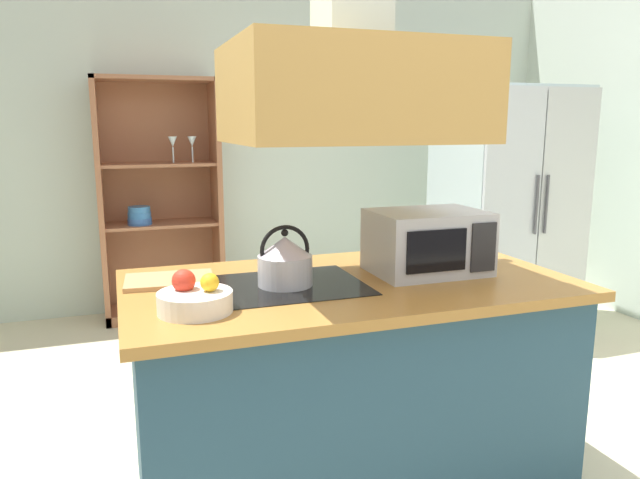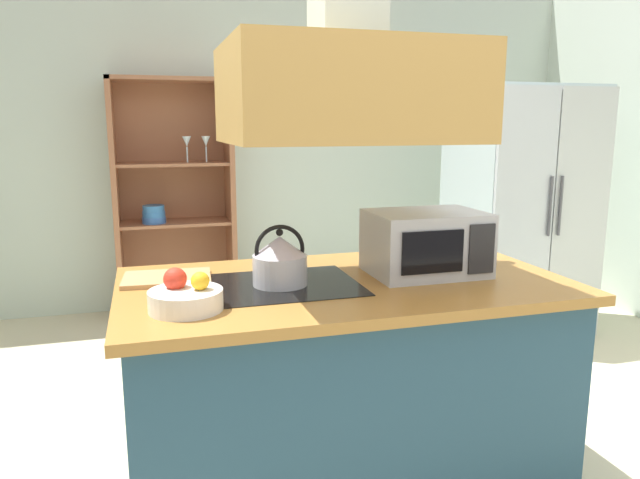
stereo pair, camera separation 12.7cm
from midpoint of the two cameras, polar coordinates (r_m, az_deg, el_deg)
wall_back at (r=5.08m, az=-7.13°, el=9.16°), size 6.00×0.12×2.70m
kitchen_island at (r=2.53m, az=3.79°, el=-13.76°), size 1.76×0.96×0.90m
range_hood at (r=2.31m, az=4.22°, el=16.64°), size 0.90×0.70×1.26m
refrigerator at (r=4.58m, az=19.35°, el=2.59°), size 0.90×0.78×1.77m
dish_cabinet at (r=4.85m, az=-13.07°, el=2.64°), size 0.91×0.40×1.85m
kettle at (r=2.28m, az=-2.27°, el=-2.02°), size 0.21×0.21×0.24m
cutting_board at (r=2.43m, az=-13.01°, el=-3.65°), size 0.36×0.27×0.02m
microwave at (r=2.50m, az=11.57°, el=-0.33°), size 0.46×0.35×0.26m
wine_glass_on_counter at (r=2.78m, az=17.06°, el=1.02°), size 0.08×0.08×0.21m
fruit_bowl at (r=2.03m, az=-11.04°, el=-5.46°), size 0.25×0.25×0.14m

